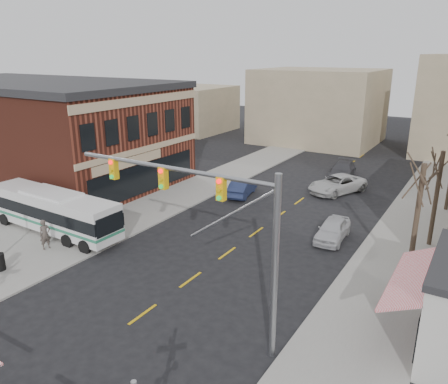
% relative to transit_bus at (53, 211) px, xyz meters
% --- Properties ---
extents(ground, '(160.00, 160.00, 0.00)m').
position_rel_transit_bus_xyz_m(ground, '(12.13, -6.48, -1.66)').
color(ground, black).
rests_on(ground, ground).
extents(sidewalk_west, '(5.00, 60.00, 0.12)m').
position_rel_transit_bus_xyz_m(sidewalk_west, '(2.63, 13.52, -1.60)').
color(sidewalk_west, gray).
rests_on(sidewalk_west, ground).
extents(sidewalk_east, '(5.00, 60.00, 0.12)m').
position_rel_transit_bus_xyz_m(sidewalk_east, '(21.63, 13.52, -1.60)').
color(sidewalk_east, gray).
rests_on(sidewalk_east, ground).
extents(brick_building, '(30.40, 15.40, 9.60)m').
position_rel_transit_bus_xyz_m(brick_building, '(-14.85, 9.52, 3.15)').
color(brick_building, maroon).
rests_on(brick_building, ground).
extents(tree_east_a, '(0.28, 0.28, 6.75)m').
position_rel_transit_bus_xyz_m(tree_east_a, '(22.63, 5.52, 1.84)').
color(tree_east_a, '#382B21').
rests_on(tree_east_a, sidewalk_east).
extents(tree_east_b, '(0.28, 0.28, 6.30)m').
position_rel_transit_bus_xyz_m(tree_east_b, '(22.93, 11.52, 1.61)').
color(tree_east_b, '#382B21').
rests_on(tree_east_b, sidewalk_east).
extents(transit_bus, '(11.34, 2.70, 2.91)m').
position_rel_transit_bus_xyz_m(transit_bus, '(0.00, 0.00, 0.00)').
color(transit_bus, silver).
rests_on(transit_bus, ground).
extents(traffic_signal_mast, '(10.49, 0.30, 8.00)m').
position_rel_transit_bus_xyz_m(traffic_signal_mast, '(15.95, -3.86, 4.11)').
color(traffic_signal_mast, gray).
rests_on(traffic_signal_mast, ground).
extents(car_a, '(1.97, 4.40, 1.47)m').
position_rel_transit_bus_xyz_m(car_a, '(17.13, 9.15, -0.92)').
color(car_a, '#B8B9BD').
rests_on(car_a, ground).
extents(car_b, '(2.50, 4.75, 1.49)m').
position_rel_transit_bus_xyz_m(car_b, '(7.13, 14.35, -0.91)').
color(car_b, '#1B2445').
rests_on(car_b, ground).
extents(car_c, '(4.79, 6.35, 1.60)m').
position_rel_transit_bus_xyz_m(car_c, '(14.10, 19.55, -0.85)').
color(car_c, '#B7B7B7').
rests_on(car_c, ground).
extents(car_d, '(2.84, 5.59, 1.55)m').
position_rel_transit_bus_xyz_m(car_d, '(13.01, 24.75, -0.88)').
color(car_d, '#38383C').
rests_on(car_d, ground).
extents(pedestrian_near, '(0.64, 0.82, 1.97)m').
position_rel_transit_bus_xyz_m(pedestrian_near, '(1.94, -2.22, -0.55)').
color(pedestrian_near, '#4B423C').
rests_on(pedestrian_near, sidewalk_west).
extents(pedestrian_far, '(1.15, 1.03, 1.93)m').
position_rel_transit_bus_xyz_m(pedestrian_far, '(1.09, 1.61, -0.57)').
color(pedestrian_far, '#313B57').
rests_on(pedestrian_far, sidewalk_west).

